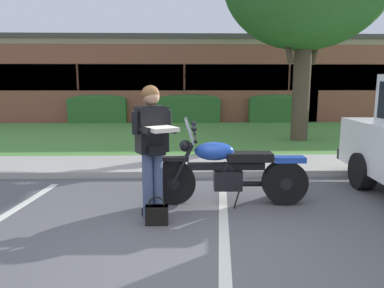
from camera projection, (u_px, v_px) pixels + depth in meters
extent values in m
plane|color=#565659|center=(202.00, 245.00, 3.87)|extent=(140.00, 140.00, 0.00)
cube|color=#ADA89E|center=(194.00, 173.00, 6.66)|extent=(60.00, 0.20, 0.12)
cube|color=#ADA89E|center=(192.00, 164.00, 7.50)|extent=(60.00, 1.50, 0.08)
cube|color=#518E3D|center=(189.00, 135.00, 11.73)|extent=(60.00, 7.09, 0.06)
cube|color=silver|center=(224.00, 236.00, 4.07)|extent=(0.57, 4.39, 0.01)
cylinder|color=black|center=(173.00, 183.00, 5.11)|extent=(0.64, 0.11, 0.64)
cylinder|color=black|center=(173.00, 183.00, 5.11)|extent=(0.18, 0.12, 0.18)
cylinder|color=black|center=(285.00, 182.00, 5.12)|extent=(0.64, 0.19, 0.64)
cylinder|color=black|center=(285.00, 182.00, 5.12)|extent=(0.18, 0.20, 0.18)
cube|color=black|center=(173.00, 159.00, 5.05)|extent=(0.44, 0.15, 0.06)
cube|color=blue|center=(289.00, 159.00, 5.06)|extent=(0.44, 0.21, 0.08)
cylinder|color=black|center=(183.00, 165.00, 4.98)|extent=(0.31, 0.05, 0.58)
cylinder|color=black|center=(183.00, 162.00, 5.14)|extent=(0.31, 0.05, 0.58)
sphere|color=black|center=(185.00, 146.00, 5.02)|extent=(0.17, 0.17, 0.17)
cylinder|color=black|center=(195.00, 137.00, 5.00)|extent=(0.05, 0.72, 0.03)
cylinder|color=black|center=(196.00, 142.00, 4.64)|extent=(0.05, 0.10, 0.04)
cylinder|color=black|center=(195.00, 134.00, 5.35)|extent=(0.05, 0.10, 0.04)
sphere|color=black|center=(194.00, 129.00, 4.67)|extent=(0.08, 0.08, 0.08)
sphere|color=black|center=(194.00, 124.00, 5.26)|extent=(0.08, 0.08, 0.08)
cube|color=#B2BCC6|center=(190.00, 130.00, 4.98)|extent=(0.15, 0.36, 0.35)
cube|color=black|center=(226.00, 166.00, 5.07)|extent=(1.10, 0.12, 0.10)
ellipsoid|color=blue|center=(214.00, 151.00, 5.03)|extent=(0.57, 0.33, 0.26)
cube|color=black|center=(249.00, 157.00, 5.05)|extent=(0.65, 0.29, 0.12)
cube|color=black|center=(228.00, 180.00, 5.10)|extent=(0.40, 0.25, 0.28)
cylinder|color=black|center=(226.00, 169.00, 5.08)|extent=(0.18, 0.12, 0.21)
cylinder|color=black|center=(230.00, 169.00, 5.08)|extent=(0.18, 0.12, 0.21)
cylinder|color=black|center=(252.00, 184.00, 5.26)|extent=(0.60, 0.09, 0.08)
cylinder|color=black|center=(265.00, 184.00, 5.26)|extent=(0.60, 0.09, 0.08)
cylinder|color=black|center=(237.00, 197.00, 4.98)|extent=(0.12, 0.12, 0.30)
cube|color=black|center=(159.00, 212.00, 4.70)|extent=(0.21, 0.26, 0.10)
cube|color=black|center=(149.00, 214.00, 4.63)|extent=(0.21, 0.26, 0.10)
cylinder|color=#47567A|center=(158.00, 184.00, 4.65)|extent=(0.14, 0.14, 0.86)
cylinder|color=#47567A|center=(148.00, 185.00, 4.58)|extent=(0.14, 0.14, 0.86)
cube|color=black|center=(152.00, 130.00, 4.50)|extent=(0.44, 0.37, 0.58)
cube|color=black|center=(151.00, 108.00, 4.45)|extent=(0.36, 0.32, 0.06)
sphere|color=#A87A5B|center=(151.00, 97.00, 4.43)|extent=(0.21, 0.21, 0.21)
sphere|color=brown|center=(150.00, 94.00, 4.43)|extent=(0.23, 0.23, 0.23)
cube|color=black|center=(156.00, 151.00, 4.43)|extent=(0.24, 0.19, 0.12)
cylinder|color=black|center=(169.00, 129.00, 4.43)|extent=(0.24, 0.34, 0.09)
cylinder|color=black|center=(145.00, 130.00, 4.28)|extent=(0.24, 0.34, 0.09)
cylinder|color=black|center=(168.00, 121.00, 4.57)|extent=(0.10, 0.10, 0.28)
cylinder|color=black|center=(136.00, 123.00, 4.35)|extent=(0.10, 0.10, 0.28)
cube|color=beige|center=(162.00, 129.00, 4.23)|extent=(0.43, 0.43, 0.05)
cube|color=black|center=(157.00, 215.00, 4.40)|extent=(0.28, 0.12, 0.24)
cube|color=black|center=(157.00, 208.00, 4.38)|extent=(0.28, 0.13, 0.04)
torus|color=black|center=(157.00, 204.00, 4.38)|extent=(0.20, 0.02, 0.20)
cylinder|color=black|center=(362.00, 171.00, 5.86)|extent=(0.27, 0.61, 0.60)
cylinder|color=#4C3D2D|center=(301.00, 93.00, 10.34)|extent=(0.49, 0.49, 2.87)
cylinder|color=#4C3D2D|center=(319.00, 38.00, 10.09)|extent=(0.17, 1.01, 1.48)
cylinder|color=#4C3D2D|center=(287.00, 39.00, 10.07)|extent=(0.17, 1.11, 1.39)
cube|color=#336B2D|center=(99.00, 111.00, 15.26)|extent=(2.42, 0.90, 1.10)
ellipsoid|color=#336B2D|center=(98.00, 98.00, 15.17)|extent=(2.30, 0.84, 0.28)
cube|color=#336B2D|center=(188.00, 110.00, 15.36)|extent=(2.67, 0.90, 1.10)
ellipsoid|color=#336B2D|center=(188.00, 98.00, 15.27)|extent=(2.53, 0.84, 0.28)
cube|color=#336B2D|center=(277.00, 110.00, 15.47)|extent=(2.51, 0.90, 1.10)
ellipsoid|color=#336B2D|center=(277.00, 98.00, 15.37)|extent=(2.38, 0.84, 0.28)
cube|color=#93513D|center=(184.00, 82.00, 20.91)|extent=(26.43, 11.77, 3.56)
cube|color=#998466|center=(184.00, 41.00, 14.87)|extent=(26.43, 0.10, 0.24)
cube|color=#4C4742|center=(184.00, 49.00, 20.59)|extent=(26.70, 11.88, 0.20)
cube|color=#1E282D|center=(184.00, 77.00, 15.11)|extent=(22.47, 0.06, 1.10)
cube|color=#93513D|center=(78.00, 77.00, 14.98)|extent=(0.08, 0.04, 1.20)
cube|color=#93513D|center=(184.00, 77.00, 15.10)|extent=(0.08, 0.04, 1.20)
cube|color=#93513D|center=(289.00, 77.00, 15.22)|extent=(0.08, 0.04, 1.20)
cube|color=#473323|center=(306.00, 99.00, 15.42)|extent=(1.00, 0.08, 2.10)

